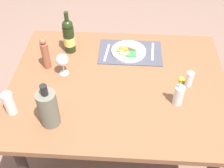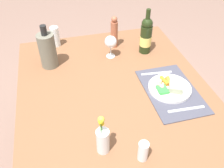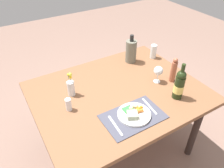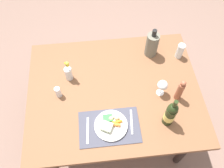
{
  "view_description": "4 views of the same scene",
  "coord_description": "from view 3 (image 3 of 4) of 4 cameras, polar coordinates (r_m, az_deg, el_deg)",
  "views": [
    {
      "loc": [
        -0.04,
        1.3,
        1.99
      ],
      "look_at": [
        0.04,
        0.08,
        0.79
      ],
      "focal_mm": 45.7,
      "sensor_mm": 36.0,
      "label": 1
    },
    {
      "loc": [
        -0.97,
        0.27,
        1.67
      ],
      "look_at": [
        -0.02,
        0.03,
        0.82
      ],
      "focal_mm": 38.79,
      "sensor_mm": 36.0,
      "label": 2
    },
    {
      "loc": [
        -0.77,
        -1.18,
        1.87
      ],
      "look_at": [
        -0.05,
        0.02,
        0.81
      ],
      "focal_mm": 34.94,
      "sensor_mm": 36.0,
      "label": 3
    },
    {
      "loc": [
        -0.12,
        -0.95,
        2.37
      ],
      "look_at": [
        -0.02,
        0.0,
        0.83
      ],
      "focal_mm": 38.06,
      "sensor_mm": 36.0,
      "label": 4
    }
  ],
  "objects": [
    {
      "name": "ground_plane",
      "position": [
        2.34,
        1.36,
        -16.02
      ],
      "size": [
        8.0,
        8.0,
        0.0
      ],
      "primitive_type": "plane",
      "color": "#826457"
    },
    {
      "name": "dining_table",
      "position": [
        1.86,
        1.65,
        -3.7
      ],
      "size": [
        1.37,
        1.09,
        0.74
      ],
      "color": "brown",
      "rests_on": "ground_plane"
    },
    {
      "name": "placemat",
      "position": [
        1.59,
        5.52,
        -8.47
      ],
      "size": [
        0.44,
        0.28,
        0.01
      ],
      "primitive_type": "cube",
      "color": "#424350",
      "rests_on": "dining_table"
    },
    {
      "name": "dinner_plate",
      "position": [
        1.59,
        5.75,
        -7.7
      ],
      "size": [
        0.24,
        0.24,
        0.05
      ],
      "color": "white",
      "rests_on": "placemat"
    },
    {
      "name": "fork",
      "position": [
        1.52,
        0.86,
        -10.81
      ],
      "size": [
        0.03,
        0.2,
        0.0
      ],
      "primitive_type": "cube",
      "rotation": [
        0.0,
        0.0,
        -0.06
      ],
      "color": "silver",
      "rests_on": "placemat"
    },
    {
      "name": "knife",
      "position": [
        1.68,
        9.77,
        -5.76
      ],
      "size": [
        0.03,
        0.19,
        0.0
      ],
      "primitive_type": "cube",
      "rotation": [
        0.0,
        0.0,
        -0.1
      ],
      "color": "silver",
      "rests_on": "placemat"
    },
    {
      "name": "water_tumbler",
      "position": [
        2.27,
        10.75,
        8.15
      ],
      "size": [
        0.06,
        0.06,
        0.14
      ],
      "color": "silver",
      "rests_on": "dining_table"
    },
    {
      "name": "salt_shaker",
      "position": [
        1.64,
        -11.33,
        -5.22
      ],
      "size": [
        0.04,
        0.04,
        0.1
      ],
      "primitive_type": "cylinder",
      "color": "white",
      "rests_on": "dining_table"
    },
    {
      "name": "wine_glass",
      "position": [
        1.89,
        12.04,
        3.31
      ],
      "size": [
        0.08,
        0.08,
        0.15
      ],
      "color": "white",
      "rests_on": "dining_table"
    },
    {
      "name": "pepper_mill",
      "position": [
        1.93,
        15.82,
        3.48
      ],
      "size": [
        0.05,
        0.05,
        0.23
      ],
      "color": "#9E553B",
      "rests_on": "dining_table"
    },
    {
      "name": "flower_vase",
      "position": [
        1.76,
        -10.69,
        -0.86
      ],
      "size": [
        0.06,
        0.06,
        0.21
      ],
      "color": "silver",
      "rests_on": "dining_table"
    },
    {
      "name": "cooler_bottle",
      "position": [
        2.15,
        5.01,
        8.58
      ],
      "size": [
        0.11,
        0.11,
        0.28
      ],
      "color": "#686657",
      "rests_on": "dining_table"
    },
    {
      "name": "wine_bottle",
      "position": [
        1.75,
        17.2,
        -0.19
      ],
      "size": [
        0.08,
        0.08,
        0.31
      ],
      "color": "black",
      "rests_on": "dining_table"
    }
  ]
}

